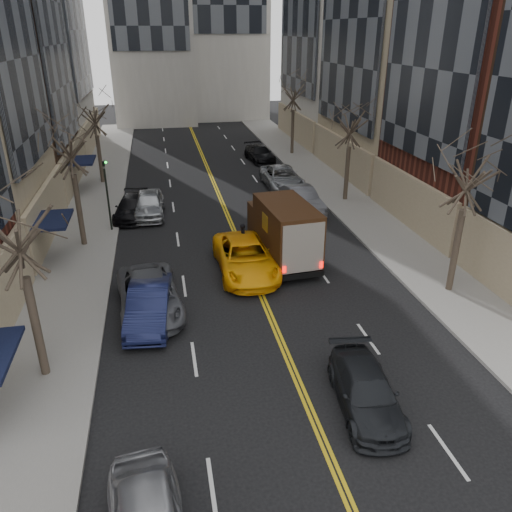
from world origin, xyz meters
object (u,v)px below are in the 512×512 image
Objects in this scene: observer_sedan at (366,391)px; pedestrian at (243,238)px; ups_truck at (283,231)px; taxi at (246,257)px.

observer_sedan is 13.31m from pedestrian.
ups_truck reaches higher than taxi.
taxi is 3.61× the size of pedestrian.
taxi is at bearing 167.60° from pedestrian.
taxi is at bearing -159.96° from ups_truck.
pedestrian is (0.33, 2.57, -0.00)m from taxi.
observer_sedan is 2.80× the size of pedestrian.
ups_truck is 2.57m from pedestrian.
taxi is (-2.20, -1.04, -0.85)m from ups_truck.
taxi is (-2.11, 10.62, 0.18)m from observer_sedan.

